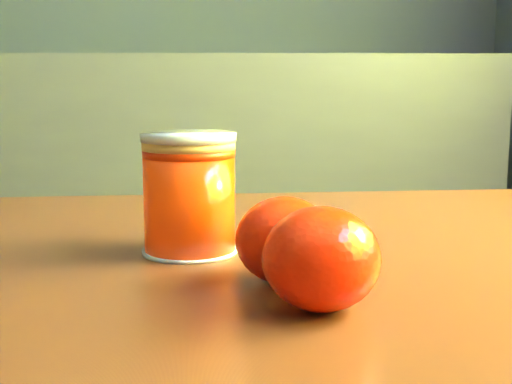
{
  "coord_description": "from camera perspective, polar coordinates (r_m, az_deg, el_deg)",
  "views": [
    {
      "loc": [
        0.94,
        -0.45,
        0.85
      ],
      "look_at": [
        0.96,
        0.13,
        0.76
      ],
      "focal_mm": 50.0,
      "sensor_mm": 36.0,
      "label": 1
    }
  ],
  "objects": [
    {
      "name": "table",
      "position": [
        0.58,
        -2.67,
        -14.53
      ],
      "size": [
        0.98,
        0.72,
        0.71
      ],
      "rotation": [
        0.0,
        0.0,
        0.06
      ],
      "color": "#5A2A16",
      "rests_on": "ground"
    },
    {
      "name": "orange_back",
      "position": [
        0.49,
        2.3,
        -3.87
      ],
      "size": [
        0.08,
        0.08,
        0.06
      ],
      "primitive_type": "ellipsoid",
      "rotation": [
        0.0,
        0.0,
        0.21
      ],
      "color": "#FF2105",
      "rests_on": "table"
    },
    {
      "name": "orange_front",
      "position": [
        0.44,
        5.25,
        -5.33
      ],
      "size": [
        0.08,
        0.08,
        0.06
      ],
      "primitive_type": "ellipsoid",
      "rotation": [
        0.0,
        0.0,
        0.18
      ],
      "color": "#FF2105",
      "rests_on": "table"
    },
    {
      "name": "juice_glass",
      "position": [
        0.58,
        -5.35,
        -0.17
      ],
      "size": [
        0.08,
        0.08,
        0.1
      ],
      "rotation": [
        0.0,
        0.0,
        -0.31
      ],
      "color": "red",
      "rests_on": "table"
    }
  ]
}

